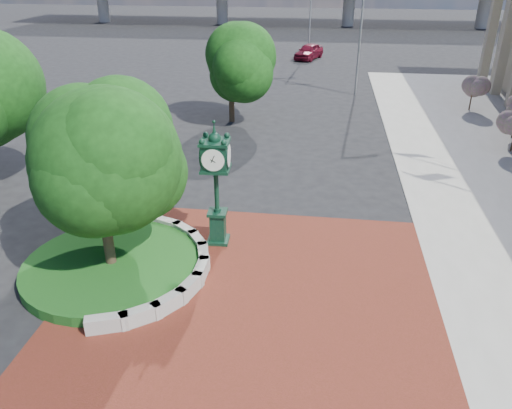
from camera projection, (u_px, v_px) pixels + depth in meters
name	position (u px, v px, depth m)	size (l,w,h in m)	color
ground	(253.00, 282.00, 16.94)	(200.00, 200.00, 0.00)	black
plaza	(249.00, 300.00, 16.05)	(12.00, 12.00, 0.04)	#612617
planter_wall	(175.00, 270.00, 17.15)	(2.96, 6.77, 0.54)	#9E9B93
grass_bed	(112.00, 266.00, 17.46)	(6.10, 6.10, 0.40)	#134216
tree_planter	(98.00, 174.00, 15.88)	(5.20, 5.20, 6.33)	#38281C
tree_street	(231.00, 72.00, 31.93)	(4.40, 4.40, 5.45)	#38281C
post_clock	(216.00, 180.00, 18.16)	(1.05, 1.05, 4.80)	black
parked_car	(309.00, 51.00, 53.04)	(1.89, 4.69, 1.60)	maroon
street_lamp_near	(365.00, 20.00, 37.26)	(2.09, 0.88, 9.64)	slate
shrub_far	(473.00, 88.00, 35.01)	(1.20, 1.20, 2.20)	#38281C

